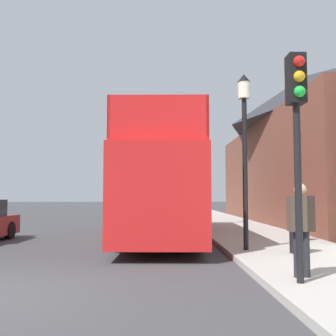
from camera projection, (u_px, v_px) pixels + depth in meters
name	position (u px, v px, depth m)	size (l,w,h in m)	color
ground_plane	(118.00, 218.00, 27.00)	(144.00, 144.00, 0.00)	#3D3D3F
sidewalk	(217.00, 220.00, 24.15)	(3.53, 108.00, 0.14)	#ADAAA3
brick_terrace_rear	(307.00, 149.00, 22.18)	(6.00, 19.05, 8.40)	brown
tour_bus	(163.00, 188.00, 14.27)	(2.82, 10.35, 4.03)	red
parked_car_ahead_of_bus	(172.00, 211.00, 22.56)	(1.77, 4.24, 1.45)	#9E9EA3
pedestrian_nearest	(301.00, 220.00, 6.95)	(0.43, 0.24, 1.65)	#232328
traffic_signal	(297.00, 114.00, 6.60)	(0.28, 0.42, 3.83)	black
lamp_post_nearest	(244.00, 128.00, 10.55)	(0.35, 0.35, 4.72)	black
lamp_post_second	(203.00, 161.00, 19.47)	(0.35, 0.35, 4.50)	black
litter_bin	(298.00, 234.00, 9.80)	(0.48, 0.48, 0.90)	black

